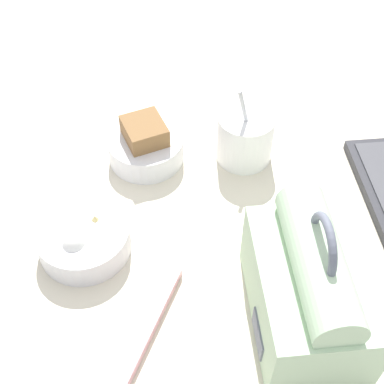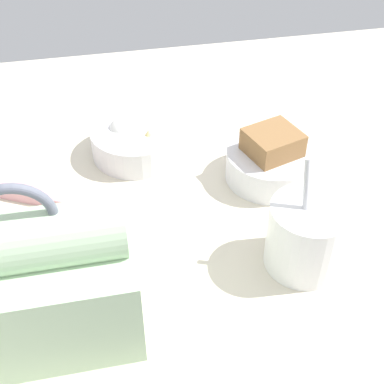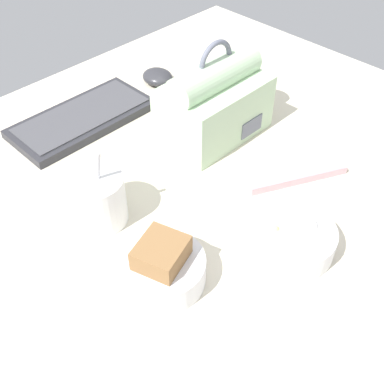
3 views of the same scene
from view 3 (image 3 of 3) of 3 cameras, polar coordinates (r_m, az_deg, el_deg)
The scene contains 8 objects.
desk_surface at distance 84.72cm, azimuth -1.80°, elevation -2.70°, with size 140.00×110.00×2.00cm.
keyboard at distance 106.33cm, azimuth -12.86°, elevation 8.52°, with size 30.18×14.43×2.10cm.
lunch_bag at distance 97.14cm, azimuth 2.65°, elevation 10.56°, with size 21.43×14.08×20.47cm.
soup_cup at distance 80.86cm, azimuth -11.20°, elevation -0.77°, with size 9.60×9.60×15.09cm.
bento_bowl_sandwich at distance 72.22cm, azimuth -3.55°, elevation -8.88°, with size 13.01×13.01×8.04cm.
bento_bowl_snacks at distance 78.01cm, azimuth 11.64°, elevation -5.37°, with size 13.92×13.92×6.03cm.
computer_mouse at distance 117.35cm, azimuth -4.10°, elevation 13.45°, with size 6.68×7.67×3.24cm.
chopstick_case at distance 91.22cm, azimuth 12.40°, elevation 1.70°, with size 18.40×10.89×1.60cm.
Camera 3 is at (-39.84, -43.17, 62.05)cm, focal length 45.00 mm.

